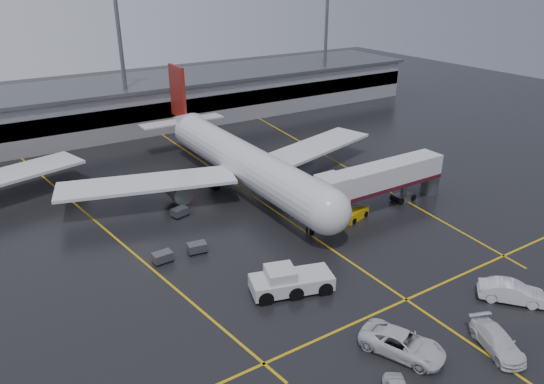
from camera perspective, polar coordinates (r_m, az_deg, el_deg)
ground at (r=63.94m, az=0.55°, el=-2.29°), size 220.00×220.00×0.00m
apron_line_centre at (r=63.94m, az=0.55°, el=-2.28°), size 0.25×90.00×0.02m
apron_line_stop at (r=49.53m, az=14.86°, el=-11.62°), size 60.00×0.25×0.02m
apron_line_left at (r=65.52m, az=-19.30°, el=-3.05°), size 9.99×69.35×0.02m
apron_line_right at (r=81.28m, az=7.37°, el=3.32°), size 7.57×69.64×0.02m
terminal at (r=103.82m, az=-14.24°, el=9.76°), size 122.00×19.00×8.60m
light_mast_mid at (r=94.91m, az=-16.57°, el=14.53°), size 3.00×1.20×25.45m
light_mast_right at (r=115.82m, az=6.08°, el=16.82°), size 3.00×1.20×25.45m
main_airliner at (r=69.99m, az=-3.78°, el=3.75°), size 48.80×45.60×14.10m
jet_bridge at (r=65.04m, az=12.30°, el=1.39°), size 19.90×3.40×6.05m
pushback_tractor at (r=48.47m, az=1.95°, el=-10.02°), size 8.30×5.28×2.76m
belt_loader at (r=63.02m, az=9.28°, el=-2.41°), size 4.22×2.70×2.49m
service_van_a at (r=43.01m, az=14.46°, el=-16.18°), size 5.51×7.40×1.87m
service_van_b at (r=45.86m, az=24.01°, el=-15.07°), size 4.15×6.04×1.62m
service_van_c at (r=52.14m, az=25.37°, el=-10.12°), size 5.37×5.73×1.92m
baggage_cart_a at (r=55.46m, az=-8.44°, el=-6.17°), size 2.18×1.59×1.12m
baggage_cart_b at (r=54.39m, az=-12.22°, el=-7.13°), size 2.06×1.40×1.12m
baggage_cart_c at (r=63.68m, az=-10.32°, el=-2.19°), size 2.28×1.79×1.12m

